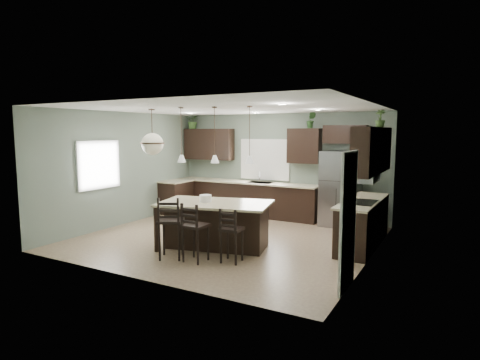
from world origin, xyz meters
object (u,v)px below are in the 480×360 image
object	(u,v)px
bar_stool_left	(171,227)
kitchen_island	(215,225)
refrigerator	(341,189)
bar_stool_center	(196,232)
serving_dish	(206,198)
plant_back_left	(193,121)
bar_stool_right	(232,235)

from	to	relation	value
bar_stool_left	kitchen_island	bearing A→B (deg)	43.00
refrigerator	bar_stool_center	bearing A→B (deg)	-110.96
refrigerator	serving_dish	distance (m)	3.65
serving_dish	plant_back_left	bearing A→B (deg)	128.57
kitchen_island	bar_stool_right	bearing A→B (deg)	-53.68
serving_dish	bar_stool_center	world-z (taller)	bar_stool_center
kitchen_island	bar_stool_center	bearing A→B (deg)	-94.07
kitchen_island	serving_dish	size ratio (longest dim) A/B	9.06
serving_dish	bar_stool_center	distance (m)	1.02
bar_stool_right	plant_back_left	world-z (taller)	plant_back_left
bar_stool_right	plant_back_left	xyz separation A→B (m)	(-3.57, 3.88, 2.14)
serving_dish	bar_stool_right	xyz separation A→B (m)	(0.93, -0.57, -0.50)
bar_stool_center	plant_back_left	world-z (taller)	plant_back_left
serving_dish	bar_stool_left	xyz separation A→B (m)	(-0.15, -0.91, -0.42)
serving_dish	bar_stool_right	size ratio (longest dim) A/B	0.24
bar_stool_left	refrigerator	bearing A→B (deg)	36.40
serving_dish	bar_stool_left	size ratio (longest dim) A/B	0.21
bar_stool_right	bar_stool_left	bearing A→B (deg)	-168.04
refrigerator	bar_stool_left	distance (m)	4.54
bar_stool_center	plant_back_left	distance (m)	5.52
kitchen_island	bar_stool_right	xyz separation A→B (m)	(0.74, -0.62, 0.03)
bar_stool_center	bar_stool_right	world-z (taller)	bar_stool_center
bar_stool_center	plant_back_left	xyz separation A→B (m)	(-2.98, 4.15, 2.10)
bar_stool_left	plant_back_left	world-z (taller)	plant_back_left
bar_stool_center	kitchen_island	bearing A→B (deg)	100.60
kitchen_island	plant_back_left	bearing A→B (deg)	117.32
serving_dish	plant_back_left	xyz separation A→B (m)	(-2.63, 3.30, 1.64)
plant_back_left	bar_stool_left	bearing A→B (deg)	-59.53
refrigerator	serving_dish	size ratio (longest dim) A/B	7.71
bar_stool_center	bar_stool_left	bearing A→B (deg)	-171.14
kitchen_island	bar_stool_left	size ratio (longest dim) A/B	1.88
refrigerator	bar_stool_left	xyz separation A→B (m)	(-2.02, -4.05, -0.35)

